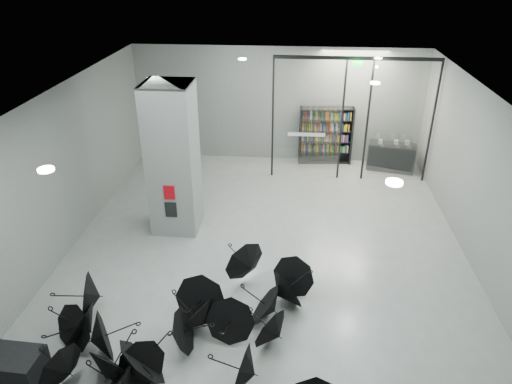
# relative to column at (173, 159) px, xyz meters

# --- Properties ---
(room) EXTENTS (14.00, 14.02, 4.01)m
(room) POSITION_rel_column_xyz_m (2.50, -2.00, 0.84)
(room) COLOR gray
(room) RESTS_ON ground
(column) EXTENTS (1.20, 1.20, 4.00)m
(column) POSITION_rel_column_xyz_m (0.00, 0.00, 0.00)
(column) COLOR slate
(column) RESTS_ON ground
(fire_cabinet) EXTENTS (0.28, 0.04, 0.38)m
(fire_cabinet) POSITION_rel_column_xyz_m (0.00, -0.62, -0.65)
(fire_cabinet) COLOR #A50A07
(fire_cabinet) RESTS_ON column
(info_panel) EXTENTS (0.30, 0.03, 0.42)m
(info_panel) POSITION_rel_column_xyz_m (0.00, -0.62, -1.15)
(info_panel) COLOR black
(info_panel) RESTS_ON column
(exit_sign) EXTENTS (0.30, 0.06, 0.15)m
(exit_sign) POSITION_rel_column_xyz_m (4.90, 3.30, 1.82)
(exit_sign) COLOR #0CE533
(exit_sign) RESTS_ON room
(glass_partition) EXTENTS (5.06, 0.08, 4.00)m
(glass_partition) POSITION_rel_column_xyz_m (4.89, 3.50, 0.18)
(glass_partition) COLOR silver
(glass_partition) RESTS_ON ground
(bookshelf) EXTENTS (1.87, 0.53, 2.02)m
(bookshelf) POSITION_rel_column_xyz_m (4.21, 4.75, -0.99)
(bookshelf) COLOR black
(bookshelf) RESTS_ON ground
(shop_counter) EXTENTS (1.67, 0.94, 0.94)m
(shop_counter) POSITION_rel_column_xyz_m (6.46, 4.30, -1.53)
(shop_counter) COLOR black
(shop_counter) RESTS_ON ground
(umbrella_cluster) EXTENTS (5.55, 4.41, 1.26)m
(umbrella_cluster) POSITION_rel_column_xyz_m (1.16, -4.32, -1.70)
(umbrella_cluster) COLOR black
(umbrella_cluster) RESTS_ON ground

